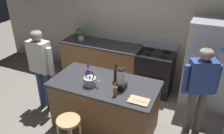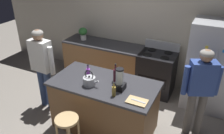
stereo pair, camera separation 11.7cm
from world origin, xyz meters
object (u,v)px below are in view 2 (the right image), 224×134
object	(u,v)px
person_by_sink_right	(200,86)
bottle_soda	(88,73)
stove_range	(156,73)
cutting_board	(137,101)
bottle_vinegar	(114,91)
potted_plant	(83,33)
person_by_island_left	(42,63)
tea_kettle	(89,81)
bottle_wine	(115,75)
bar_stool	(67,126)
chef_knife	(138,101)
refrigerator	(211,67)
blender_appliance	(120,81)
kitchen_island	(104,105)

from	to	relation	value
person_by_sink_right	bottle_soda	world-z (taller)	person_by_sink_right
stove_range	cutting_board	xyz separation A→B (m)	(0.20, -1.79, 0.46)
bottle_soda	bottle_vinegar	size ratio (longest dim) A/B	1.08
bottle_soda	potted_plant	bearing A→B (deg)	125.16
bottle_soda	person_by_island_left	bearing A→B (deg)	179.06
potted_plant	tea_kettle	world-z (taller)	potted_plant
person_by_island_left	bottle_vinegar	size ratio (longest dim) A/B	6.92
bottle_wine	bottle_vinegar	bearing A→B (deg)	-67.68
stove_range	bottle_wine	xyz separation A→B (m)	(-0.33, -1.39, 0.57)
bar_stool	bottle_wine	size ratio (longest dim) A/B	2.02
bottle_soda	cutting_board	xyz separation A→B (m)	(0.99, -0.28, -0.08)
bottle_wine	chef_knife	world-z (taller)	bottle_wine
refrigerator	potted_plant	bearing A→B (deg)	179.01
bottle_vinegar	chef_knife	world-z (taller)	bottle_vinegar
stove_range	bottle_soda	bearing A→B (deg)	-117.66
bottle_wine	tea_kettle	xyz separation A→B (m)	(-0.32, -0.30, -0.04)
person_by_island_left	tea_kettle	distance (m)	1.18
bar_stool	bottle_vinegar	distance (m)	0.89
person_by_sink_right	tea_kettle	bearing A→B (deg)	-156.18
blender_appliance	tea_kettle	xyz separation A→B (m)	(-0.48, -0.10, -0.08)
person_by_sink_right	potted_plant	world-z (taller)	person_by_sink_right
bottle_wine	bottle_soda	size ratio (longest dim) A/B	1.23
bottle_wine	cutting_board	world-z (taller)	bottle_wine
blender_appliance	potted_plant	bearing A→B (deg)	136.39
potted_plant	bottle_vinegar	world-z (taller)	potted_plant
chef_knife	person_by_sink_right	bearing A→B (deg)	51.80
blender_appliance	bottle_soda	xyz separation A→B (m)	(-0.62, 0.09, -0.06)
tea_kettle	potted_plant	bearing A→B (deg)	125.26
person_by_sink_right	bottle_soda	bearing A→B (deg)	-163.30
bottle_wine	cutting_board	size ratio (longest dim) A/B	1.05
blender_appliance	bottle_wine	bearing A→B (deg)	129.40
person_by_island_left	cutting_board	distance (m)	2.04
stove_range	potted_plant	xyz separation A→B (m)	(-1.87, 0.03, 0.63)
kitchen_island	person_by_sink_right	xyz separation A→B (m)	(1.44, 0.55, 0.49)
stove_range	chef_knife	distance (m)	1.86
blender_appliance	tea_kettle	distance (m)	0.50
refrigerator	cutting_board	xyz separation A→B (m)	(-0.86, -1.76, 0.06)
cutting_board	bottle_wine	bearing A→B (deg)	143.29
blender_appliance	bottle_soda	world-z (taller)	blender_appliance
person_by_sink_right	bottle_vinegar	size ratio (longest dim) A/B	6.70
refrigerator	cutting_board	bearing A→B (deg)	-115.95
chef_knife	tea_kettle	bearing A→B (deg)	178.14
person_by_sink_right	cutting_board	world-z (taller)	person_by_sink_right
kitchen_island	bottle_vinegar	bearing A→B (deg)	-40.98
stove_range	blender_appliance	world-z (taller)	blender_appliance
person_by_island_left	bottle_vinegar	distance (m)	1.68
tea_kettle	chef_knife	size ratio (longest dim) A/B	1.25
bottle_vinegar	chef_knife	bearing A→B (deg)	0.94
person_by_island_left	chef_knife	size ratio (longest dim) A/B	7.42
person_by_island_left	bottle_wine	xyz separation A→B (m)	(1.48, 0.10, 0.06)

